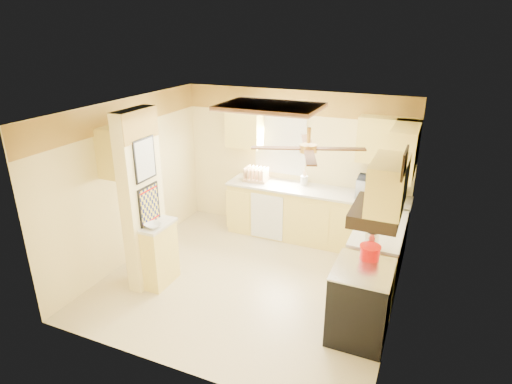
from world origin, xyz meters
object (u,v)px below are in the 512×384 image
at_px(stove, 360,302).
at_px(bowl, 153,226).
at_px(dutch_oven, 370,252).
at_px(kettle, 372,239).
at_px(microwave, 376,188).

relative_size(stove, bowl, 4.14).
relative_size(stove, dutch_oven, 3.69).
relative_size(bowl, kettle, 0.86).
bearing_deg(dutch_oven, microwave, 96.89).
xyz_separation_m(microwave, dutch_oven, (0.23, -1.92, -0.10)).
height_order(microwave, bowl, microwave).
xyz_separation_m(dutch_oven, kettle, (-0.02, 0.21, 0.06)).
relative_size(dutch_oven, kettle, 0.96).
xyz_separation_m(stove, bowl, (-2.79, -0.11, 0.51)).
distance_m(microwave, kettle, 1.72).
distance_m(microwave, dutch_oven, 1.93).
height_order(dutch_oven, kettle, kettle).
bearing_deg(microwave, kettle, 95.39).
xyz_separation_m(microwave, bowl, (-2.58, -2.28, -0.13)).
bearing_deg(microwave, bowl, 39.70).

